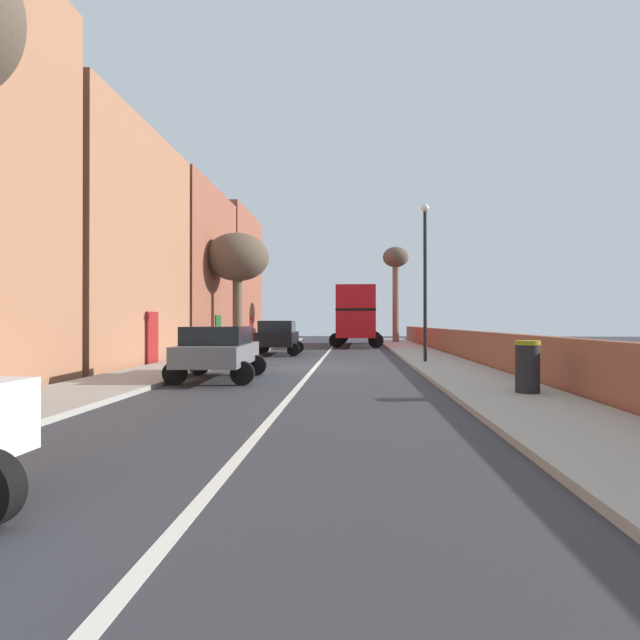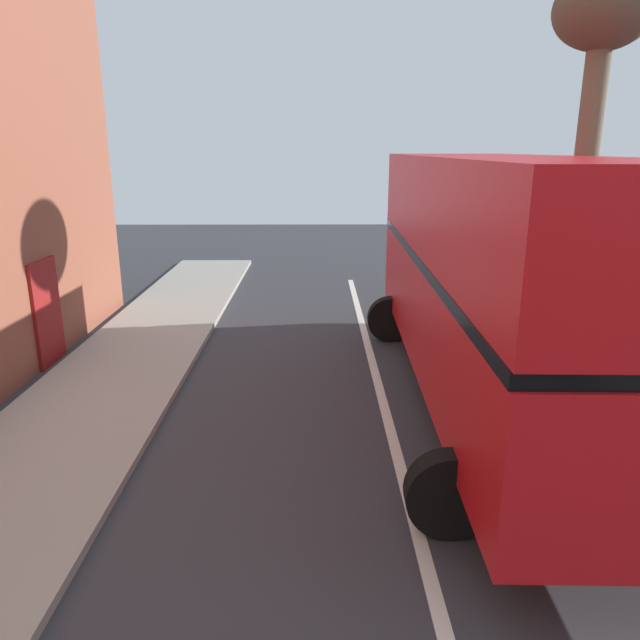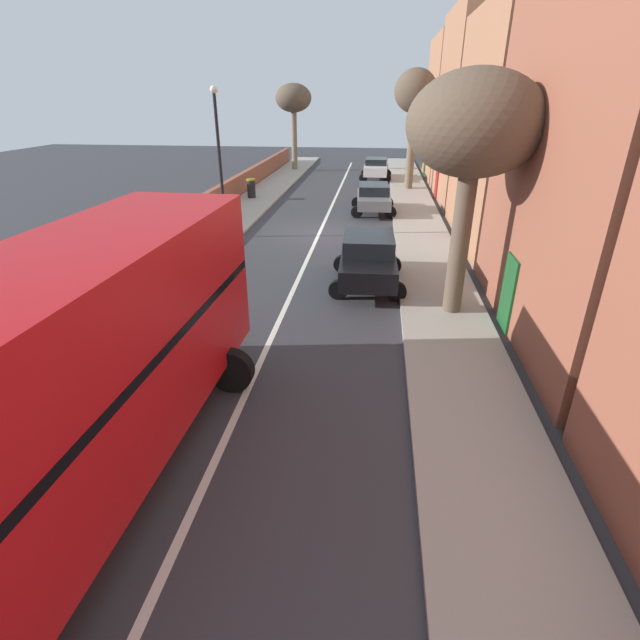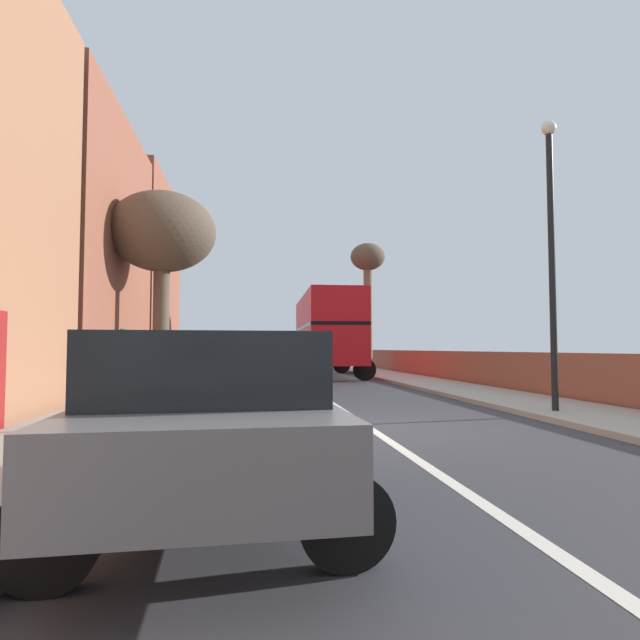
{
  "view_description": "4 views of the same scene",
  "coord_description": "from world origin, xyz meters",
  "px_view_note": "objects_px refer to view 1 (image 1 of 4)",
  "views": [
    {
      "loc": [
        1.44,
        -19.14,
        1.69
      ],
      "look_at": [
        -0.53,
        10.19,
        1.82
      ],
      "focal_mm": 28.08,
      "sensor_mm": 36.0,
      "label": 1
    },
    {
      "loc": [
        -1.14,
        7.95,
        4.15
      ],
      "look_at": [
        -1.09,
        15.04,
        2.09
      ],
      "focal_mm": 33.03,
      "sensor_mm": 36.0,
      "label": 2
    },
    {
      "loc": [
        -2.7,
        22.38,
        6.04
      ],
      "look_at": [
        -1.43,
        11.7,
        0.94
      ],
      "focal_mm": 26.58,
      "sensor_mm": 36.0,
      "label": 3
    },
    {
      "loc": [
        -2.16,
        -9.42,
        1.45
      ],
      "look_at": [
        0.84,
        13.17,
        2.67
      ],
      "focal_mm": 29.58,
      "sensor_mm": 36.0,
      "label": 4
    }
  ],
  "objects_px": {
    "parked_car_black_left_0": "(278,336)",
    "litter_bin_right": "(527,366)",
    "double_decker_bus": "(357,313)",
    "street_tree_left_0": "(237,259)",
    "parked_car_grey_left_2": "(219,349)",
    "lamppost_right": "(425,269)",
    "street_tree_right_1": "(396,266)"
  },
  "relations": [
    {
      "from": "street_tree_right_1",
      "to": "litter_bin_right",
      "type": "xyz_separation_m",
      "value": [
        0.48,
        -29.06,
        -5.52
      ]
    },
    {
      "from": "double_decker_bus",
      "to": "street_tree_left_0",
      "type": "xyz_separation_m",
      "value": [
        -6.83,
        -8.31,
        2.92
      ]
    },
    {
      "from": "parked_car_grey_left_2",
      "to": "litter_bin_right",
      "type": "distance_m",
      "value": 8.33
    },
    {
      "from": "street_tree_left_0",
      "to": "litter_bin_right",
      "type": "xyz_separation_m",
      "value": [
        10.43,
        -16.5,
        -4.56
      ]
    },
    {
      "from": "parked_car_black_left_0",
      "to": "parked_car_grey_left_2",
      "type": "xyz_separation_m",
      "value": [
        0.0,
        -11.43,
        -0.09
      ]
    },
    {
      "from": "double_decker_bus",
      "to": "street_tree_left_0",
      "type": "height_order",
      "value": "street_tree_left_0"
    },
    {
      "from": "street_tree_right_1",
      "to": "double_decker_bus",
      "type": "bearing_deg",
      "value": -126.27
    },
    {
      "from": "parked_car_black_left_0",
      "to": "street_tree_left_0",
      "type": "relative_size",
      "value": 0.65
    },
    {
      "from": "parked_car_grey_left_2",
      "to": "street_tree_right_1",
      "type": "height_order",
      "value": "street_tree_right_1"
    },
    {
      "from": "double_decker_bus",
      "to": "street_tree_right_1",
      "type": "relative_size",
      "value": 1.35
    },
    {
      "from": "parked_car_grey_left_2",
      "to": "lamppost_right",
      "type": "xyz_separation_m",
      "value": [
        6.8,
        5.9,
        2.91
      ]
    },
    {
      "from": "double_decker_bus",
      "to": "street_tree_right_1",
      "type": "bearing_deg",
      "value": 53.73
    },
    {
      "from": "street_tree_left_0",
      "to": "litter_bin_right",
      "type": "height_order",
      "value": "street_tree_left_0"
    },
    {
      "from": "parked_car_grey_left_2",
      "to": "lamppost_right",
      "type": "relative_size",
      "value": 0.65
    },
    {
      "from": "double_decker_bus",
      "to": "street_tree_right_1",
      "type": "height_order",
      "value": "street_tree_right_1"
    },
    {
      "from": "parked_car_black_left_0",
      "to": "parked_car_grey_left_2",
      "type": "height_order",
      "value": "parked_car_black_left_0"
    },
    {
      "from": "parked_car_black_left_0",
      "to": "lamppost_right",
      "type": "bearing_deg",
      "value": -39.1
    },
    {
      "from": "parked_car_grey_left_2",
      "to": "street_tree_right_1",
      "type": "distance_m",
      "value": 27.65
    },
    {
      "from": "lamppost_right",
      "to": "parked_car_grey_left_2",
      "type": "bearing_deg",
      "value": -139.02
    },
    {
      "from": "parked_car_grey_left_2",
      "to": "lamppost_right",
      "type": "distance_m",
      "value": 9.46
    },
    {
      "from": "street_tree_left_0",
      "to": "lamppost_right",
      "type": "height_order",
      "value": "street_tree_left_0"
    },
    {
      "from": "parked_car_grey_left_2",
      "to": "litter_bin_right",
      "type": "xyz_separation_m",
      "value": [
        7.8,
        -2.94,
        -0.19
      ]
    },
    {
      "from": "street_tree_right_1",
      "to": "lamppost_right",
      "type": "xyz_separation_m",
      "value": [
        -0.52,
        -20.22,
        -2.42
      ]
    },
    {
      "from": "double_decker_bus",
      "to": "lamppost_right",
      "type": "bearing_deg",
      "value": -80.75
    },
    {
      "from": "parked_car_black_left_0",
      "to": "litter_bin_right",
      "type": "bearing_deg",
      "value": -61.5
    },
    {
      "from": "parked_car_black_left_0",
      "to": "lamppost_right",
      "type": "distance_m",
      "value": 9.2
    },
    {
      "from": "parked_car_grey_left_2",
      "to": "street_tree_left_0",
      "type": "bearing_deg",
      "value": 100.98
    },
    {
      "from": "lamppost_right",
      "to": "litter_bin_right",
      "type": "relative_size",
      "value": 5.43
    },
    {
      "from": "parked_car_black_left_0",
      "to": "street_tree_left_0",
      "type": "distance_m",
      "value": 5.46
    },
    {
      "from": "lamppost_right",
      "to": "litter_bin_right",
      "type": "height_order",
      "value": "lamppost_right"
    },
    {
      "from": "street_tree_left_0",
      "to": "lamppost_right",
      "type": "relative_size",
      "value": 1.05
    },
    {
      "from": "litter_bin_right",
      "to": "street_tree_left_0",
      "type": "bearing_deg",
      "value": 122.3
    }
  ]
}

